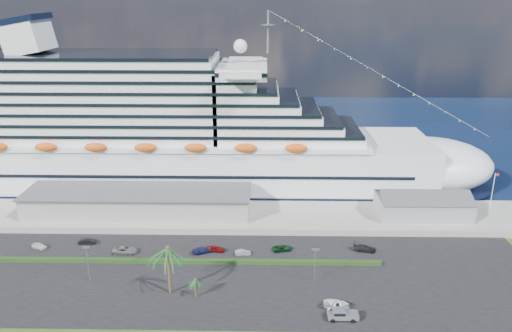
{
  "coord_description": "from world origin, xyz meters",
  "views": [
    {
      "loc": [
        9.32,
        -84.22,
        58.54
      ],
      "look_at": [
        7.19,
        30.0,
        18.88
      ],
      "focal_mm": 35.0,
      "sensor_mm": 36.0,
      "label": 1
    }
  ],
  "objects_px": {
    "boat_trailer": "(337,304)",
    "cruise_ship": "(165,136)",
    "pickup_truck": "(342,314)",
    "parked_car_3": "(202,250)"
  },
  "relations": [
    {
      "from": "cruise_ship",
      "to": "boat_trailer",
      "type": "relative_size",
      "value": 30.52
    },
    {
      "from": "boat_trailer",
      "to": "cruise_ship",
      "type": "bearing_deg",
      "value": 124.73
    },
    {
      "from": "boat_trailer",
      "to": "pickup_truck",
      "type": "bearing_deg",
      "value": -79.67
    },
    {
      "from": "pickup_truck",
      "to": "boat_trailer",
      "type": "bearing_deg",
      "value": 100.33
    },
    {
      "from": "cruise_ship",
      "to": "boat_trailer",
      "type": "bearing_deg",
      "value": -55.27
    },
    {
      "from": "boat_trailer",
      "to": "parked_car_3",
      "type": "bearing_deg",
      "value": 143.03
    },
    {
      "from": "parked_car_3",
      "to": "boat_trailer",
      "type": "xyz_separation_m",
      "value": [
        28.93,
        -21.77,
        0.48
      ]
    },
    {
      "from": "cruise_ship",
      "to": "pickup_truck",
      "type": "xyz_separation_m",
      "value": [
        45.67,
        -68.31,
        -15.44
      ]
    },
    {
      "from": "cruise_ship",
      "to": "pickup_truck",
      "type": "distance_m",
      "value": 83.61
    },
    {
      "from": "pickup_truck",
      "to": "boat_trailer",
      "type": "height_order",
      "value": "pickup_truck"
    }
  ]
}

